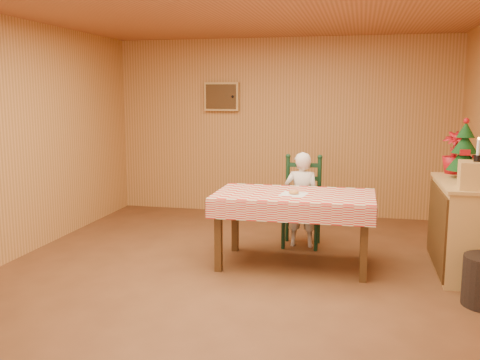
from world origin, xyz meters
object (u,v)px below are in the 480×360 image
seated_child (302,200)px  shelf_unit (463,227)px  christmas_tree (464,151)px  dining_table (294,201)px  ladder_chair (302,203)px  crate (476,175)px

seated_child → shelf_unit: 1.79m
shelf_unit → christmas_tree: 0.79m
dining_table → seated_child: 0.74m
ladder_chair → crate: (1.70, -1.03, 0.55)m
seated_child → christmas_tree: christmas_tree is taller
crate → dining_table: bearing=171.9°
shelf_unit → christmas_tree: (0.01, 0.25, 0.74)m
dining_table → crate: (1.70, -0.24, 0.37)m
ladder_chair → seated_child: bearing=-90.0°
dining_table → ladder_chair: bearing=90.0°
ladder_chair → seated_child: 0.08m
ladder_chair → christmas_tree: (1.70, -0.38, 0.71)m
seated_child → christmas_tree: 1.85m
seated_child → crate: bearing=150.2°
crate → christmas_tree: christmas_tree is taller
ladder_chair → shelf_unit: ladder_chair is taller
seated_child → ladder_chair: bearing=-90.0°
dining_table → ladder_chair: 0.81m
ladder_chair → crate: size_ratio=3.60×
dining_table → christmas_tree: 1.82m
ladder_chair → dining_table: bearing=-90.0°
ladder_chair → seated_child: (-0.00, -0.06, 0.06)m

